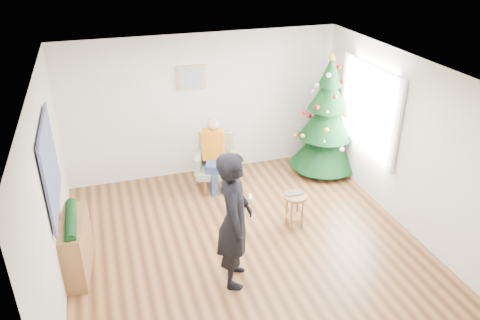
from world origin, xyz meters
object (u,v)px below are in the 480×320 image
object	(u,v)px
christmas_tree	(327,120)
console	(76,246)
standing_man	(234,220)
stool	(295,210)
armchair	(216,168)

from	to	relation	value
christmas_tree	console	xyz separation A→B (m)	(-4.48, -1.68, -0.63)
standing_man	stool	bearing A→B (deg)	-36.42
armchair	console	bearing A→B (deg)	-124.17
christmas_tree	standing_man	world-z (taller)	christmas_tree
stool	console	xyz separation A→B (m)	(-3.21, -0.12, 0.12)
stool	armchair	xyz separation A→B (m)	(-0.83, 1.59, 0.07)
stool	armchair	bearing A→B (deg)	117.60
console	standing_man	bearing A→B (deg)	-15.72
armchair	standing_man	world-z (taller)	standing_man
christmas_tree	standing_man	bearing A→B (deg)	-135.48
christmas_tree	stool	size ratio (longest dim) A/B	4.17
stool	console	world-z (taller)	console
christmas_tree	console	world-z (taller)	christmas_tree
armchair	standing_man	xyz separation A→B (m)	(-0.41, -2.50, 0.58)
stool	christmas_tree	bearing A→B (deg)	50.88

